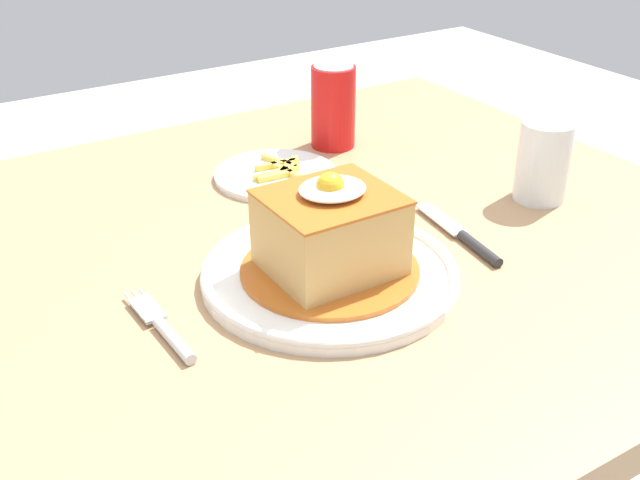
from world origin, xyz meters
TOP-DOWN VIEW (x-y plane):
  - dining_table at (0.00, 0.00)m, footprint 1.13×0.88m
  - main_plate at (0.02, -0.10)m, footprint 0.28×0.28m
  - sandwich_meal at (0.02, -0.10)m, footprint 0.19×0.19m
  - fork at (-0.17, -0.10)m, footprint 0.02×0.14m
  - knife at (0.20, -0.11)m, footprint 0.04×0.17m
  - soda_can at (0.24, 0.23)m, footprint 0.07×0.07m
  - drinking_glass at (0.36, -0.07)m, footprint 0.07×0.07m
  - side_plate_fries at (0.10, 0.17)m, footprint 0.17×0.17m

SIDE VIEW (x-z plane):
  - dining_table at x=0.00m, z-range 0.25..0.98m
  - side_plate_fries at x=0.10m, z-range 0.72..0.74m
  - fork at x=-0.17m, z-range 0.72..0.74m
  - knife at x=0.20m, z-range 0.72..0.74m
  - main_plate at x=0.02m, z-range 0.72..0.74m
  - drinking_glass at x=0.36m, z-range 0.72..0.82m
  - sandwich_meal at x=0.02m, z-range 0.72..0.84m
  - soda_can at x=0.24m, z-range 0.72..0.85m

